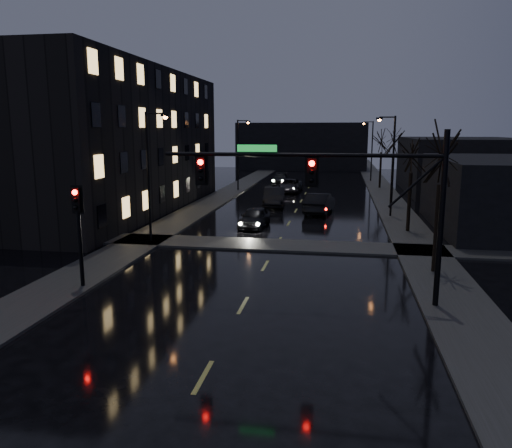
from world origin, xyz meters
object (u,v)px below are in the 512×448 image
at_px(lead_car, 319,203).
at_px(oncoming_car_b, 274,197).
at_px(oncoming_car_c, 290,186).
at_px(oncoming_car_d, 280,179).
at_px(oncoming_car_a, 254,217).

bearing_deg(lead_car, oncoming_car_b, -28.61).
height_order(oncoming_car_c, lead_car, lead_car).
xyz_separation_m(oncoming_car_b, lead_car, (4.24, -3.13, 0.00)).
relative_size(oncoming_car_c, lead_car, 1.02).
height_order(oncoming_car_d, lead_car, lead_car).
height_order(oncoming_car_a, oncoming_car_b, oncoming_car_b).
bearing_deg(oncoming_car_b, oncoming_car_a, -95.14).
relative_size(oncoming_car_c, oncoming_car_d, 1.13).
distance_m(oncoming_car_b, oncoming_car_d, 18.73).
bearing_deg(oncoming_car_b, oncoming_car_c, 83.45).
xyz_separation_m(oncoming_car_a, oncoming_car_c, (0.47, 20.68, 0.01)).
bearing_deg(oncoming_car_b, lead_car, -40.96).
distance_m(oncoming_car_b, oncoming_car_c, 10.59).
xyz_separation_m(oncoming_car_c, oncoming_car_d, (-2.06, 8.07, -0.05)).
bearing_deg(oncoming_car_a, oncoming_car_b, 94.02).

